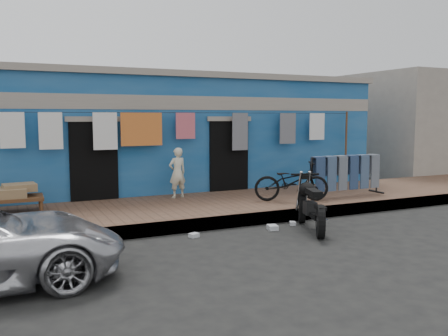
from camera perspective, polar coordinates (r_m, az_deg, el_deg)
ground at (r=8.24m, az=5.99°, el=-9.35°), size 80.00×80.00×0.00m
sidewalk at (r=10.82m, az=-2.25°, el=-4.89°), size 28.00×3.00×0.25m
curb at (r=9.53m, az=1.15°, el=-6.41°), size 28.00×0.10×0.25m
building at (r=14.38m, az=-8.47°, el=4.06°), size 12.20×5.20×3.36m
neighbor_right at (r=20.46m, az=22.64°, el=4.87°), size 6.00×5.00×3.80m
clothesline at (r=11.69m, az=-5.89°, el=4.19°), size 10.06×0.06×2.10m
seated_person at (r=11.48m, az=-5.63°, el=-0.57°), size 0.48×0.35×1.21m
bicycle at (r=11.11m, az=8.13°, el=-1.11°), size 1.81×1.23×1.11m
motorcycle at (r=9.39m, az=10.40°, el=-4.18°), size 1.60×2.00×1.06m
charpoy at (r=10.53m, az=-25.27°, el=-3.53°), size 1.72×0.87×0.57m
jeans_rack at (r=12.18m, az=14.41°, el=-0.78°), size 2.15×0.44×1.03m
litter_a at (r=8.79m, az=-3.63°, el=-8.08°), size 0.20×0.18×0.07m
litter_b at (r=9.82m, az=8.26°, el=-6.61°), size 0.16×0.18×0.07m
litter_c at (r=9.39m, az=5.86°, el=-7.12°), size 0.23×0.26×0.09m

